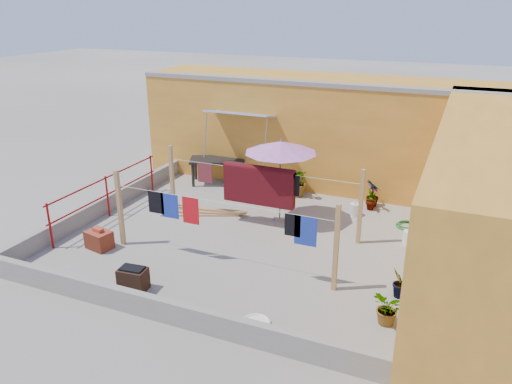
% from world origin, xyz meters
% --- Properties ---
extents(ground, '(80.00, 80.00, 0.00)m').
position_xyz_m(ground, '(0.00, 0.00, 0.00)').
color(ground, '#9E998E').
rests_on(ground, ground).
extents(wall_back, '(11.00, 3.27, 3.21)m').
position_xyz_m(wall_back, '(0.50, 4.69, 1.61)').
color(wall_back, orange).
rests_on(wall_back, ground).
extents(wall_right, '(2.40, 9.00, 3.20)m').
position_xyz_m(wall_right, '(5.20, 0.00, 1.60)').
color(wall_right, orange).
rests_on(wall_right, ground).
extents(parapet_front, '(8.30, 0.16, 0.44)m').
position_xyz_m(parapet_front, '(0.00, -3.58, 0.22)').
color(parapet_front, gray).
rests_on(parapet_front, ground).
extents(parapet_left, '(0.16, 7.30, 0.44)m').
position_xyz_m(parapet_left, '(-4.08, 0.00, 0.22)').
color(parapet_left, gray).
rests_on(parapet_left, ground).
extents(red_railing, '(0.05, 4.20, 1.10)m').
position_xyz_m(red_railing, '(-3.85, -0.20, 0.72)').
color(red_railing, maroon).
rests_on(red_railing, ground).
extents(clothesline_rig, '(5.09, 2.35, 1.80)m').
position_xyz_m(clothesline_rig, '(-0.01, 0.55, 1.03)').
color(clothesline_rig, tan).
rests_on(clothesline_rig, ground).
extents(patio_umbrella, '(2.30, 2.30, 2.16)m').
position_xyz_m(patio_umbrella, '(0.36, 1.30, 1.94)').
color(patio_umbrella, gray).
rests_on(patio_umbrella, ground).
extents(outdoor_table, '(1.85, 1.41, 0.78)m').
position_xyz_m(outdoor_table, '(-2.39, 3.20, 0.70)').
color(outdoor_table, black).
rests_on(outdoor_table, ground).
extents(brick_stack, '(0.64, 0.52, 0.50)m').
position_xyz_m(brick_stack, '(-2.87, -1.78, 0.21)').
color(brick_stack, '#A34025').
rests_on(brick_stack, ground).
extents(lumber_pile, '(2.15, 0.97, 0.13)m').
position_xyz_m(lumber_pile, '(-1.59, 0.86, 0.07)').
color(lumber_pile, tan).
rests_on(lumber_pile, ground).
extents(brazier, '(0.57, 0.41, 0.49)m').
position_xyz_m(brazier, '(-1.09, -2.93, 0.24)').
color(brazier, '#311E13').
rests_on(brazier, ground).
extents(white_basin, '(0.52, 0.52, 0.09)m').
position_xyz_m(white_basin, '(1.56, -3.09, 0.05)').
color(white_basin, silver).
rests_on(white_basin, ground).
extents(water_jug_a, '(0.24, 0.24, 0.38)m').
position_xyz_m(water_jug_a, '(3.58, 1.17, 0.17)').
color(water_jug_a, silver).
rests_on(water_jug_a, ground).
extents(water_jug_b, '(0.24, 0.24, 0.38)m').
position_xyz_m(water_jug_b, '(2.06, 2.34, 0.17)').
color(water_jug_b, silver).
rests_on(water_jug_b, ground).
extents(green_hose, '(0.57, 0.57, 0.08)m').
position_xyz_m(green_hose, '(3.45, 2.16, 0.04)').
color(green_hose, '#176A20').
rests_on(green_hose, ground).
extents(plant_back_a, '(0.80, 0.70, 0.86)m').
position_xyz_m(plant_back_a, '(0.25, 3.13, 0.43)').
color(plant_back_a, '#185017').
rests_on(plant_back_a, ground).
extents(plant_back_b, '(0.41, 0.41, 0.63)m').
position_xyz_m(plant_back_b, '(2.37, 3.20, 0.31)').
color(plant_back_b, '#185017').
rests_on(plant_back_b, ground).
extents(plant_right_a, '(0.55, 0.56, 0.89)m').
position_xyz_m(plant_right_a, '(2.39, 2.89, 0.45)').
color(plant_right_a, '#185017').
rests_on(plant_right_a, ground).
extents(plant_right_b, '(0.35, 0.41, 0.64)m').
position_xyz_m(plant_right_b, '(3.70, -1.21, 0.32)').
color(plant_right_b, '#185017').
rests_on(plant_right_b, ground).
extents(plant_right_c, '(0.66, 0.70, 0.61)m').
position_xyz_m(plant_right_c, '(3.64, -2.15, 0.30)').
color(plant_right_c, '#185017').
rests_on(plant_right_c, ground).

